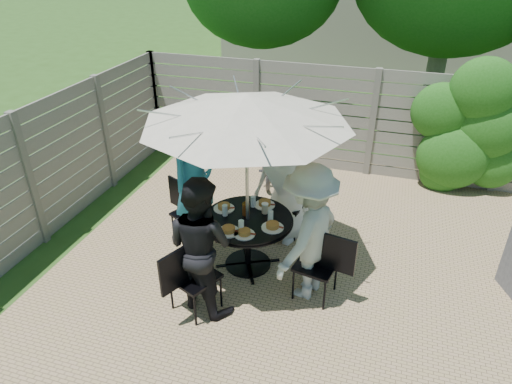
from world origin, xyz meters
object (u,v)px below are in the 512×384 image
(glass_front, at_px, (241,226))
(person_back, at_px, (285,181))
(person_front, at_px, (200,245))
(glass_right, at_px, (271,216))
(plate_back, at_px, (265,204))
(bicycle, at_px, (269,145))
(chair_back, at_px, (289,213))
(chair_right, at_px, (316,277))
(syrup_jug, at_px, (246,209))
(patio_table, at_px, (248,233))
(chair_front, at_px, (195,290))
(chair_left, at_px, (191,224))
(glass_back, at_px, (253,201))
(plate_front, at_px, (229,230))
(glass_left, at_px, (225,210))
(person_right, at_px, (309,234))
(umbrella, at_px, (246,108))
(coffee_cup, at_px, (265,209))
(person_left, at_px, (194,180))
(plate_right, at_px, (273,226))
(plate_extra, at_px, (244,233))
(plate_left, at_px, (224,207))

(glass_front, bearing_deg, person_back, 77.07)
(person_front, relative_size, glass_right, 11.45)
(plate_back, relative_size, bicycle, 0.14)
(chair_back, distance_m, glass_right, 1.03)
(chair_right, bearing_deg, chair_back, -52.65)
(bicycle, bearing_deg, syrup_jug, -95.83)
(patio_table, bearing_deg, chair_front, -108.51)
(chair_left, relative_size, chair_right, 0.95)
(glass_back, bearing_deg, person_back, 61.15)
(plate_front, relative_size, glass_left, 1.86)
(chair_left, distance_m, glass_back, 1.04)
(person_right, height_order, glass_right, person_right)
(umbrella, height_order, syrup_jug, umbrella)
(person_back, relative_size, glass_front, 12.16)
(chair_left, distance_m, chair_right, 1.93)
(umbrella, distance_m, glass_left, 1.33)
(chair_left, relative_size, glass_right, 6.07)
(glass_right, xyz_separation_m, coffee_cup, (-0.12, 0.16, -0.01))
(person_front, distance_m, person_right, 1.17)
(chair_left, xyz_separation_m, person_left, (0.13, -0.04, 0.71))
(umbrella, xyz_separation_m, bicycle, (-0.47, 2.62, -1.57))
(chair_left, distance_m, glass_right, 1.33)
(plate_right, bearing_deg, plate_extra, -139.39)
(chair_front, height_order, plate_right, chair_front)
(plate_back, relative_size, glass_front, 1.86)
(plate_left, bearing_deg, chair_left, 161.40)
(glass_back, bearing_deg, patio_table, -86.43)
(chair_front, bearing_deg, chair_left, 50.30)
(plate_right, relative_size, bicycle, 0.14)
(person_left, height_order, chair_front, person_left)
(patio_table, bearing_deg, chair_back, 71.65)
(chair_front, distance_m, glass_right, 1.21)
(chair_right, bearing_deg, coffee_cup, -21.87)
(chair_right, bearing_deg, plate_right, -7.53)
(plate_right, bearing_deg, person_right, -18.43)
(person_back, bearing_deg, umbrella, -90.00)
(person_front, bearing_deg, coffee_cup, -95.44)
(patio_table, bearing_deg, glass_back, 93.57)
(bicycle, bearing_deg, glass_right, -89.29)
(umbrella, bearing_deg, person_front, -108.43)
(plate_extra, relative_size, bicycle, 0.13)
(patio_table, distance_m, chair_front, 0.99)
(chair_back, xyz_separation_m, plate_left, (-0.65, -0.80, 0.45))
(glass_front, xyz_separation_m, syrup_jug, (-0.06, 0.35, 0.01))
(person_back, xyz_separation_m, plate_extra, (-0.19, -1.13, -0.12))
(coffee_cup, bearing_deg, plate_left, -172.87)
(person_left, bearing_deg, person_right, -90.00)
(chair_left, distance_m, plate_back, 1.13)
(person_right, distance_m, glass_front, 0.77)
(person_back, distance_m, glass_left, 0.97)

